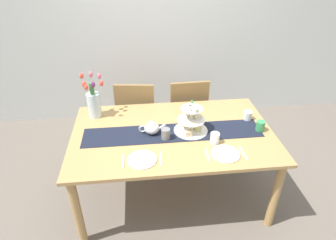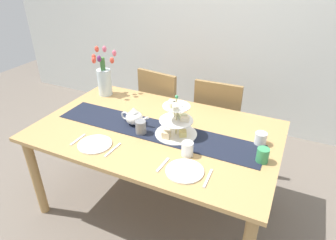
{
  "view_description": "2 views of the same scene",
  "coord_description": "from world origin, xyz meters",
  "views": [
    {
      "loc": [
        -0.27,
        -2.1,
        2.18
      ],
      "look_at": [
        -0.04,
        0.05,
        0.84
      ],
      "focal_mm": 30.92,
      "sensor_mm": 36.0,
      "label": 1
    },
    {
      "loc": [
        0.87,
        -1.64,
        1.87
      ],
      "look_at": [
        0.06,
        0.08,
        0.79
      ],
      "focal_mm": 31.55,
      "sensor_mm": 36.0,
      "label": 2
    }
  ],
  "objects": [
    {
      "name": "tulip_vase",
      "position": [
        -0.7,
        0.36,
        0.9
      ],
      "size": [
        0.21,
        0.2,
        0.44
      ],
      "color": "silver",
      "rests_on": "dining_table"
    },
    {
      "name": "dinner_plate_right",
      "position": [
        0.38,
        -0.36,
        0.75
      ],
      "size": [
        0.23,
        0.23,
        0.01
      ],
      "primitive_type": "cylinder",
      "color": "white",
      "rests_on": "dining_table"
    },
    {
      "name": "room_wall_rear",
      "position": [
        0.0,
        1.65,
        1.3
      ],
      "size": [
        6.0,
        0.08,
        2.6
      ],
      "primitive_type": "cube",
      "color": "silver",
      "rests_on": "ground_plane"
    },
    {
      "name": "fork_right",
      "position": [
        0.23,
        -0.36,
        0.74
      ],
      "size": [
        0.02,
        0.15,
        0.01
      ],
      "primitive_type": "cube",
      "rotation": [
        0.0,
        0.0,
        -0.04
      ],
      "color": "silver",
      "rests_on": "dining_table"
    },
    {
      "name": "mug_orange",
      "position": [
        0.77,
        -0.06,
        0.79
      ],
      "size": [
        0.08,
        0.08,
        0.09
      ],
      "primitive_type": "cylinder",
      "color": "#389356",
      "rests_on": "dining_table"
    },
    {
      "name": "tiered_cake_stand",
      "position": [
        0.16,
        0.0,
        0.84
      ],
      "size": [
        0.3,
        0.3,
        0.3
      ],
      "color": "beige",
      "rests_on": "table_runner"
    },
    {
      "name": "table_runner",
      "position": [
        0.0,
        -0.01,
        0.74
      ],
      "size": [
        1.56,
        0.29,
        0.0
      ],
      "primitive_type": "cube",
      "color": "black",
      "rests_on": "dining_table"
    },
    {
      "name": "cream_jug",
      "position": [
        0.73,
        0.13,
        0.78
      ],
      "size": [
        0.08,
        0.08,
        0.08
      ],
      "primitive_type": "cylinder",
      "color": "white",
      "rests_on": "dining_table"
    },
    {
      "name": "ground_plane",
      "position": [
        0.0,
        0.0,
        0.0
      ],
      "size": [
        8.0,
        8.0,
        0.0
      ],
      "primitive_type": "plane",
      "color": "#6B6056"
    },
    {
      "name": "fork_left",
      "position": [
        -0.43,
        -0.36,
        0.74
      ],
      "size": [
        0.02,
        0.15,
        0.01
      ],
      "primitive_type": "cube",
      "rotation": [
        0.0,
        0.0,
        -0.0
      ],
      "color": "silver",
      "rests_on": "dining_table"
    },
    {
      "name": "chair_left",
      "position": [
        -0.32,
        0.77,
        0.5
      ],
      "size": [
        0.47,
        0.47,
        0.91
      ],
      "color": "olive",
      "rests_on": "ground_plane"
    },
    {
      "name": "mug_grey",
      "position": [
        -0.07,
        -0.09,
        0.79
      ],
      "size": [
        0.08,
        0.08,
        0.09
      ],
      "primitive_type": "cylinder",
      "color": "slate",
      "rests_on": "table_runner"
    },
    {
      "name": "mug_white_text",
      "position": [
        0.33,
        -0.2,
        0.79
      ],
      "size": [
        0.08,
        0.08,
        0.09
      ],
      "primitive_type": "cylinder",
      "color": "white",
      "rests_on": "dining_table"
    },
    {
      "name": "chair_right",
      "position": [
        0.26,
        0.77,
        0.5
      ],
      "size": [
        0.43,
        0.43,
        0.91
      ],
      "color": "olive",
      "rests_on": "ground_plane"
    },
    {
      "name": "knife_right",
      "position": [
        0.52,
        -0.36,
        0.74
      ],
      "size": [
        0.02,
        0.17,
        0.01
      ],
      "primitive_type": "cube",
      "rotation": [
        0.0,
        0.0,
        0.05
      ],
      "color": "silver",
      "rests_on": "dining_table"
    },
    {
      "name": "knife_left",
      "position": [
        -0.14,
        -0.36,
        0.74
      ],
      "size": [
        0.02,
        0.17,
        0.01
      ],
      "primitive_type": "cube",
      "rotation": [
        0.0,
        0.0,
        -0.04
      ],
      "color": "silver",
      "rests_on": "dining_table"
    },
    {
      "name": "dining_table",
      "position": [
        0.0,
        0.0,
        0.65
      ],
      "size": [
        1.77,
        1.09,
        0.74
      ],
      "color": "tan",
      "rests_on": "ground_plane"
    },
    {
      "name": "dinner_plate_left",
      "position": [
        -0.28,
        -0.36,
        0.75
      ],
      "size": [
        0.23,
        0.23,
        0.01
      ],
      "primitive_type": "cylinder",
      "color": "white",
      "rests_on": "dining_table"
    },
    {
      "name": "teapot",
      "position": [
        -0.18,
        0.0,
        0.8
      ],
      "size": [
        0.24,
        0.13,
        0.14
      ],
      "color": "white",
      "rests_on": "table_runner"
    }
  ]
}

